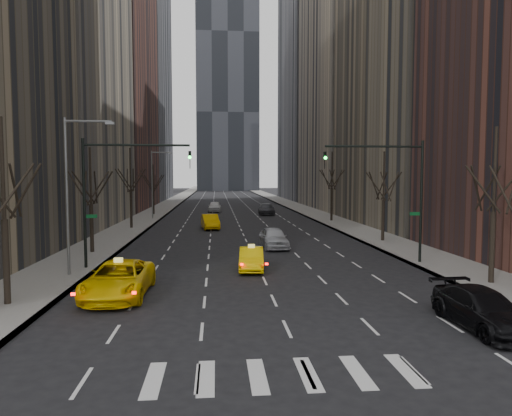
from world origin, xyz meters
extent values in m
plane|color=black|center=(0.00, 0.00, 0.00)|extent=(400.00, 400.00, 0.00)
cube|color=slate|center=(-12.25, 70.00, 0.07)|extent=(4.50, 320.00, 0.15)
cube|color=slate|center=(12.25, 70.00, 0.07)|extent=(4.50, 320.00, 0.15)
cube|color=brown|center=(-21.50, 66.00, 22.00)|extent=(14.00, 28.00, 44.00)
cube|color=slate|center=(-21.50, 96.00, 30.00)|extent=(14.00, 30.00, 60.00)
cube|color=tan|center=(21.50, 64.00, 25.00)|extent=(14.00, 28.00, 50.00)
cube|color=slate|center=(21.50, 95.00, 29.00)|extent=(14.00, 30.00, 58.00)
cube|color=black|center=(2.00, 170.00, 60.00)|extent=(24.00, 24.00, 120.00)
cylinder|color=black|center=(-12.00, 4.00, 2.04)|extent=(0.28, 0.28, 3.78)
cylinder|color=black|center=(-12.00, 4.00, 6.18)|extent=(0.16, 0.16, 4.50)
cylinder|color=black|center=(-11.85, 4.85, 5.16)|extent=(0.42, 1.80, 2.52)
cylinder|color=black|center=(-11.19, 4.29, 5.16)|extent=(1.74, 0.72, 2.52)
cylinder|color=black|center=(-11.34, 3.45, 5.16)|extent=(1.46, 1.25, 2.52)
cylinder|color=black|center=(-12.00, 18.00, 1.93)|extent=(0.28, 0.28, 3.57)
cylinder|color=black|center=(-12.00, 18.00, 5.84)|extent=(0.16, 0.16, 4.25)
cylinder|color=black|center=(-11.85, 18.85, 4.95)|extent=(0.42, 1.80, 2.52)
cylinder|color=black|center=(-11.19, 18.29, 4.95)|extent=(1.74, 0.72, 2.52)
cylinder|color=black|center=(-11.34, 17.45, 4.95)|extent=(1.46, 1.25, 2.52)
cylinder|color=black|center=(-12.15, 17.15, 4.95)|extent=(0.42, 1.80, 2.52)
cylinder|color=black|center=(-12.81, 17.71, 4.95)|extent=(1.74, 0.72, 2.52)
cylinder|color=black|center=(-12.66, 18.55, 4.95)|extent=(1.46, 1.25, 2.52)
cylinder|color=black|center=(-12.00, 34.00, 2.15)|extent=(0.28, 0.28, 3.99)
cylinder|color=black|center=(-12.00, 34.00, 6.52)|extent=(0.16, 0.16, 4.75)
cylinder|color=black|center=(-11.85, 34.85, 5.37)|extent=(0.42, 1.80, 2.52)
cylinder|color=black|center=(-11.19, 34.29, 5.37)|extent=(1.74, 0.72, 2.52)
cylinder|color=black|center=(-11.34, 33.45, 5.37)|extent=(1.46, 1.25, 2.52)
cylinder|color=black|center=(-12.15, 33.15, 5.37)|extent=(0.42, 1.80, 2.52)
cylinder|color=black|center=(-12.81, 33.71, 5.37)|extent=(1.74, 0.72, 2.52)
cylinder|color=black|center=(-12.66, 34.55, 5.37)|extent=(1.46, 1.25, 2.52)
cylinder|color=black|center=(-12.00, 52.00, 1.83)|extent=(0.28, 0.28, 3.36)
cylinder|color=black|center=(-12.00, 52.00, 5.51)|extent=(0.16, 0.16, 4.00)
cylinder|color=black|center=(-11.85, 52.85, 4.74)|extent=(0.42, 1.80, 2.52)
cylinder|color=black|center=(-11.19, 52.29, 4.74)|extent=(1.74, 0.72, 2.52)
cylinder|color=black|center=(-11.34, 51.45, 4.74)|extent=(1.46, 1.25, 2.52)
cylinder|color=black|center=(-12.15, 51.15, 4.74)|extent=(0.42, 1.80, 2.52)
cylinder|color=black|center=(-12.81, 51.71, 4.74)|extent=(1.74, 0.72, 2.52)
cylinder|color=black|center=(-12.66, 52.55, 4.74)|extent=(1.46, 1.25, 2.52)
cylinder|color=black|center=(12.00, 6.00, 2.04)|extent=(0.28, 0.28, 3.78)
cylinder|color=black|center=(12.00, 6.00, 6.18)|extent=(0.16, 0.16, 4.50)
cylinder|color=black|center=(12.15, 6.85, 5.16)|extent=(0.42, 1.80, 2.52)
cylinder|color=black|center=(12.81, 6.29, 5.16)|extent=(1.74, 0.72, 2.52)
cylinder|color=black|center=(11.85, 5.15, 5.16)|extent=(0.42, 1.80, 2.52)
cylinder|color=black|center=(11.19, 5.71, 5.16)|extent=(1.74, 0.72, 2.52)
cylinder|color=black|center=(11.34, 6.55, 5.16)|extent=(1.46, 1.25, 2.52)
cylinder|color=black|center=(12.00, 22.00, 1.93)|extent=(0.28, 0.28, 3.57)
cylinder|color=black|center=(12.00, 22.00, 5.84)|extent=(0.16, 0.16, 4.25)
cylinder|color=black|center=(12.15, 22.85, 4.95)|extent=(0.42, 1.80, 2.52)
cylinder|color=black|center=(12.81, 22.29, 4.95)|extent=(1.74, 0.72, 2.52)
cylinder|color=black|center=(12.66, 21.45, 4.95)|extent=(1.46, 1.25, 2.52)
cylinder|color=black|center=(11.85, 21.15, 4.95)|extent=(0.42, 1.80, 2.52)
cylinder|color=black|center=(11.19, 21.71, 4.95)|extent=(1.74, 0.72, 2.52)
cylinder|color=black|center=(11.34, 22.55, 4.95)|extent=(1.46, 1.25, 2.52)
cylinder|color=black|center=(12.00, 40.00, 2.15)|extent=(0.28, 0.28, 3.99)
cylinder|color=black|center=(12.00, 40.00, 6.52)|extent=(0.16, 0.16, 4.75)
cylinder|color=black|center=(12.15, 40.85, 5.37)|extent=(0.42, 1.80, 2.52)
cylinder|color=black|center=(12.81, 40.29, 5.37)|extent=(1.74, 0.72, 2.52)
cylinder|color=black|center=(12.66, 39.45, 5.37)|extent=(1.46, 1.25, 2.52)
cylinder|color=black|center=(11.85, 39.15, 5.37)|extent=(0.42, 1.80, 2.52)
cylinder|color=black|center=(11.19, 39.71, 5.37)|extent=(1.74, 0.72, 2.52)
cylinder|color=black|center=(11.34, 40.55, 5.37)|extent=(1.46, 1.25, 2.52)
cylinder|color=black|center=(-10.80, 12.00, 4.15)|extent=(0.18, 0.18, 8.00)
cylinder|color=black|center=(-7.55, 12.00, 7.75)|extent=(6.50, 0.14, 0.14)
imported|color=black|center=(-4.30, 12.00, 6.85)|extent=(0.18, 0.22, 1.10)
sphere|color=#0CFF33|center=(-4.30, 11.82, 7.00)|extent=(0.20, 0.20, 0.20)
cube|color=#0C5926|center=(-10.40, 12.00, 3.35)|extent=(0.70, 0.04, 0.22)
cylinder|color=black|center=(10.80, 12.00, 4.15)|extent=(0.18, 0.18, 8.00)
cylinder|color=black|center=(7.55, 12.00, 7.75)|extent=(6.50, 0.14, 0.14)
imported|color=black|center=(4.30, 12.00, 6.85)|extent=(0.18, 0.22, 1.10)
sphere|color=#0CFF33|center=(4.30, 11.82, 7.00)|extent=(0.20, 0.20, 0.20)
cube|color=#0C5926|center=(10.40, 12.00, 3.35)|extent=(0.70, 0.04, 0.22)
cylinder|color=slate|center=(-11.20, 10.00, 4.65)|extent=(0.16, 0.16, 9.00)
cylinder|color=slate|center=(-9.90, 10.00, 8.95)|extent=(2.60, 0.14, 0.14)
cube|color=slate|center=(-8.70, 10.00, 8.85)|extent=(0.50, 0.22, 0.15)
cylinder|color=slate|center=(-11.20, 45.00, 4.65)|extent=(0.16, 0.16, 9.00)
cylinder|color=slate|center=(-9.90, 45.00, 8.95)|extent=(2.60, 0.14, 0.14)
cube|color=slate|center=(-8.70, 45.00, 8.85)|extent=(0.50, 0.22, 0.15)
imported|color=yellow|center=(-7.41, 5.35, 0.84)|extent=(2.89, 6.11, 1.68)
imported|color=yellow|center=(-0.51, 11.08, 0.69)|extent=(1.80, 4.31, 1.39)
imported|color=#ADAFB5|center=(1.96, 19.52, 0.84)|extent=(2.18, 4.99, 1.67)
imported|color=black|center=(7.50, -0.56, 0.74)|extent=(2.25, 5.19, 1.49)
imported|color=#EBAC04|center=(-3.34, 33.36, 0.80)|extent=(2.25, 5.03, 1.60)
imported|color=#313237|center=(4.84, 51.12, 0.82)|extent=(2.56, 5.75, 1.64)
imported|color=silver|center=(-2.93, 57.03, 0.85)|extent=(2.20, 5.08, 1.71)
camera|label=1|loc=(-2.68, -16.92, 5.86)|focal=32.00mm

